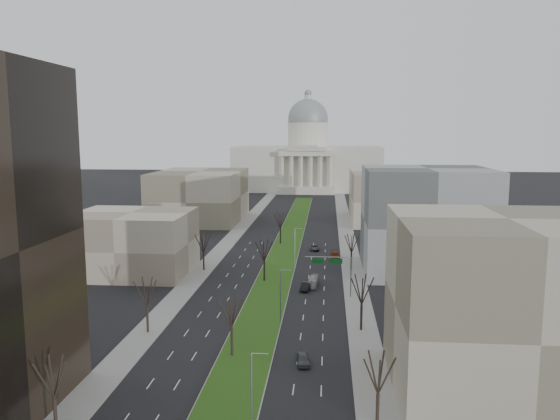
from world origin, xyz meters
The scene contains 28 objects.
ground centered at (0.00, 120.00, 0.00)m, with size 600.00×600.00×0.00m, color black.
median centered at (0.00, 118.99, 0.10)m, with size 8.00×222.03×0.20m.
sidewalk_left centered at (-17.50, 95.00, 0.07)m, with size 5.00×330.00×0.15m, color gray.
sidewalk_right centered at (17.50, 95.00, 0.07)m, with size 5.00×330.00×0.15m, color gray.
capitol centered at (0.00, 269.59, 16.31)m, with size 80.00×46.00×55.00m.
building_beige_left centered at (-33.00, 85.00, 7.00)m, with size 26.00×22.00×14.00m, color gray.
building_tan_right centered at (33.00, 32.00, 11.00)m, with size 26.00×24.00×22.00m, color gray.
building_grey_right centered at (34.00, 92.00, 12.00)m, with size 28.00×26.00×24.00m, color #595B5D.
building_far_left centered at (-35.00, 160.00, 9.00)m, with size 30.00×40.00×18.00m, color gray.
building_far_right centered at (35.00, 165.00, 9.00)m, with size 30.00×40.00×18.00m, color gray.
tree_left_near centered at (-17.20, 18.00, 6.61)m, with size 5.10×5.10×9.18m.
tree_left_mid centered at (-17.20, 48.00, 7.00)m, with size 5.40×5.40×9.72m.
tree_left_far centered at (-17.20, 88.00, 6.84)m, with size 5.28×5.28×9.50m.
tree_right_near centered at (17.20, 22.00, 6.69)m, with size 5.16×5.16×9.29m.
tree_right_mid centered at (17.20, 52.00, 7.16)m, with size 5.52×5.52×9.94m.
tree_right_far centered at (17.20, 92.00, 6.53)m, with size 5.04×5.04×9.07m.
tree_median_a centered at (-2.00, 40.00, 7.00)m, with size 5.40×5.40×9.72m.
tree_median_b centered at (-2.00, 80.00, 7.00)m, with size 5.40×5.40×9.72m.
tree_median_c centered at (-2.00, 120.00, 7.00)m, with size 5.40×5.40×9.72m.
streetlamp_median_a centered at (3.76, 20.00, 4.81)m, with size 1.90×0.20×9.16m.
streetlamp_median_b centered at (3.76, 55.00, 4.81)m, with size 1.90×0.20×9.16m.
streetlamp_median_c centered at (3.76, 95.00, 4.81)m, with size 1.90×0.20×9.16m.
mast_arm_signs centered at (13.49, 70.03, 6.11)m, with size 9.12×0.24×8.09m.
car_grey_near centered at (8.35, 38.21, 0.73)m, with size 1.73×4.31×1.47m, color #45474C.
car_black centered at (7.22, 74.15, 0.79)m, with size 1.68×4.82×1.59m, color black.
car_red centered at (13.50, 103.17, 0.81)m, with size 2.28×5.61×1.63m, color #631D0D.
car_grey_far centered at (8.05, 112.51, 0.70)m, with size 2.33×5.04×1.40m, color #424449.
box_van centered at (8.66, 77.43, 0.97)m, with size 1.63×6.99×1.95m, color beige.
Camera 1 is at (11.54, -34.18, 32.24)m, focal length 35.00 mm.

